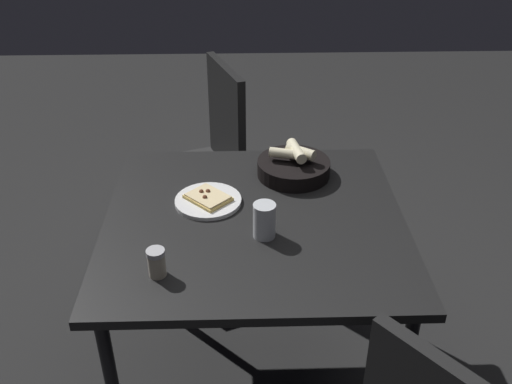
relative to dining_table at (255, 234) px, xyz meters
name	(u,v)px	position (x,y,z in m)	size (l,w,h in m)	color
ground	(255,374)	(0.00, 0.00, -0.69)	(8.00, 8.00, 0.00)	#242424
dining_table	(255,234)	(0.00, 0.00, 0.00)	(0.98, 0.93, 0.76)	black
pizza_plate	(208,200)	(-0.16, 0.09, 0.08)	(0.23, 0.23, 0.04)	white
bread_basket	(294,166)	(0.15, 0.27, 0.11)	(0.27, 0.27, 0.12)	black
beer_glass	(264,222)	(0.03, -0.10, 0.12)	(0.07, 0.07, 0.11)	silver
pepper_shaker	(157,264)	(-0.28, -0.28, 0.11)	(0.05, 0.05, 0.09)	#BFB299
chair_far	(205,155)	(-0.21, 0.83, -0.14)	(0.56, 0.56, 0.97)	#2B2B2B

